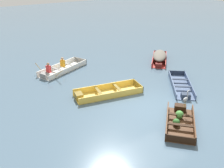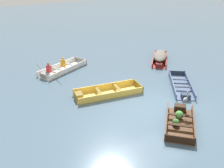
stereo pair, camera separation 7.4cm
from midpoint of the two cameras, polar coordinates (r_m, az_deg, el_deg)
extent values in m
plane|color=slate|center=(12.12, 10.49, -5.90)|extent=(80.00, 80.00, 0.00)
cube|color=#4C2D19|center=(11.27, 15.34, -8.93)|extent=(2.73, 2.66, 0.04)
cube|color=#4C2D19|center=(11.17, 12.56, -8.01)|extent=(1.97, 1.84, 0.34)
cube|color=#4C2D19|center=(11.23, 18.28, -8.55)|extent=(1.97, 1.84, 0.34)
cube|color=black|center=(10.12, 15.43, -12.26)|extent=(0.83, 0.89, 0.34)
cube|color=black|center=(12.16, 15.43, -5.32)|extent=(0.62, 0.63, 0.30)
cube|color=black|center=(11.48, 15.47, -6.87)|extent=(0.84, 0.89, 0.04)
cube|color=black|center=(10.81, 15.48, -9.06)|extent=(0.84, 0.89, 0.04)
sphere|color=#4C9342|center=(11.55, 15.28, -6.81)|extent=(0.37, 0.37, 0.37)
sphere|color=#387533|center=(11.05, 14.59, -8.47)|extent=(0.31, 0.31, 0.31)
cube|color=#E5BC47|center=(13.36, -0.67, -2.24)|extent=(3.76, 1.85, 0.04)
cube|color=#E5BC47|center=(12.82, 0.22, -2.67)|extent=(3.54, 0.76, 0.36)
cube|color=#E5BC47|center=(13.75, -1.51, -0.65)|extent=(3.54, 0.76, 0.36)
cube|color=olive|center=(13.95, 6.14, -0.40)|extent=(0.28, 1.15, 0.36)
cube|color=olive|center=(12.85, -7.44, -2.74)|extent=(0.46, 0.58, 0.32)
cube|color=olive|center=(13.08, -2.89, -1.66)|extent=(0.37, 1.08, 0.04)
cube|color=olive|center=(13.43, 1.47, -0.90)|extent=(0.37, 1.08, 0.04)
cube|color=#AD2D28|center=(18.41, 10.94, 5.19)|extent=(2.81, 2.79, 0.04)
cube|color=#AD2D28|center=(18.37, 12.39, 5.47)|extent=(2.17, 2.15, 0.32)
cube|color=#AD2D28|center=(18.38, 9.56, 5.72)|extent=(2.17, 2.15, 0.32)
cube|color=maroon|center=(19.77, 11.15, 6.98)|extent=(0.71, 0.71, 0.32)
cube|color=maroon|center=(17.12, 10.80, 4.21)|extent=(0.56, 0.56, 0.29)
cube|color=maroon|center=(17.91, 10.94, 5.36)|extent=(0.72, 0.72, 0.04)
cube|color=maroon|center=(18.77, 11.05, 6.27)|extent=(0.72, 0.72, 0.04)
ellipsoid|color=#6B665B|center=(18.28, 11.05, 6.42)|extent=(2.39, 2.38, 0.40)
cube|color=#475B7F|center=(14.70, 15.59, -0.54)|extent=(2.86, 3.23, 0.04)
cube|color=#475B7F|center=(14.75, 17.49, -0.13)|extent=(2.10, 2.63, 0.31)
cube|color=#475B7F|center=(14.57, 13.78, 0.02)|extent=(2.10, 2.63, 0.31)
cube|color=#273246|center=(16.12, 14.76, 2.40)|extent=(0.83, 0.67, 0.31)
cube|color=#273246|center=(13.34, 16.63, -2.69)|extent=(0.58, 0.57, 0.28)
cube|color=#273246|center=(14.17, 15.99, -0.62)|extent=(0.82, 0.69, 0.04)
cube|color=#273246|center=(15.06, 15.39, 1.01)|extent=(0.82, 0.69, 0.04)
cube|color=white|center=(16.76, -10.89, 3.18)|extent=(3.68, 2.40, 0.04)
cube|color=white|center=(16.36, -9.59, 3.29)|extent=(3.27, 1.42, 0.34)
cube|color=white|center=(17.07, -12.22, 4.01)|extent=(3.27, 1.42, 0.34)
cube|color=gray|center=(17.89, -7.06, 5.38)|extent=(0.48, 1.05, 0.34)
cube|color=gray|center=(15.72, -14.93, 1.92)|extent=(0.53, 0.60, 0.31)
cube|color=gray|center=(16.34, -12.24, 3.36)|extent=(0.54, 1.00, 0.04)
cube|color=gray|center=(17.03, -9.72, 4.48)|extent=(0.54, 1.00, 0.04)
cube|color=orange|center=(16.59, -11.02, 4.71)|extent=(0.27, 0.33, 0.44)
sphere|color=tan|center=(16.49, -11.11, 5.75)|extent=(0.18, 0.18, 0.18)
cube|color=red|center=(15.81, -14.12, 3.36)|extent=(0.27, 0.33, 0.44)
sphere|color=#9E7051|center=(15.70, -14.25, 4.45)|extent=(0.18, 0.18, 0.18)
cylinder|color=tan|center=(15.26, -11.89, 2.36)|extent=(0.29, 0.61, 0.55)
cylinder|color=tan|center=(16.47, -16.12, 3.61)|extent=(0.29, 0.61, 0.55)
cylinder|color=olive|center=(11.69, 16.30, -4.50)|extent=(0.02, 0.02, 0.35)
cylinder|color=olive|center=(11.67, 16.55, -4.60)|extent=(0.02, 0.02, 0.35)
ellipsoid|color=#93999E|center=(11.55, 16.58, -3.40)|extent=(0.34, 0.19, 0.18)
cylinder|color=#93999E|center=(11.55, 17.03, -2.24)|extent=(0.12, 0.06, 0.28)
ellipsoid|color=#93999E|center=(11.52, 17.23, -1.52)|extent=(0.12, 0.08, 0.06)
cone|color=gold|center=(11.58, 17.44, -1.40)|extent=(0.10, 0.04, 0.02)
camera|label=1|loc=(0.04, -89.85, 0.07)|focal=40.00mm
camera|label=2|loc=(0.04, 90.15, -0.07)|focal=40.00mm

